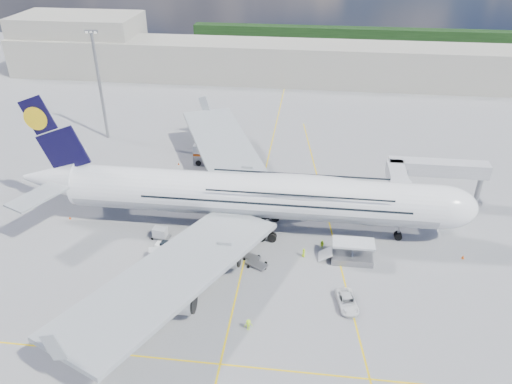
# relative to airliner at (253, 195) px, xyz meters

# --- Properties ---
(ground) EXTENTS (300.00, 300.00, 0.00)m
(ground) POSITION_rel_airliner_xyz_m (-0.26, -10.00, -6.87)
(ground) COLOR gray
(ground) RESTS_ON ground
(taxi_line_main) EXTENTS (0.25, 220.00, 0.01)m
(taxi_line_main) POSITION_rel_airliner_xyz_m (-0.26, -10.00, -6.86)
(taxi_line_main) COLOR yellow
(taxi_line_main) RESTS_ON ground
(taxi_line_cross) EXTENTS (120.00, 0.25, 0.01)m
(taxi_line_cross) POSITION_rel_airliner_xyz_m (-0.26, -30.00, -6.86)
(taxi_line_cross) COLOR yellow
(taxi_line_cross) RESTS_ON ground
(taxi_line_diag) EXTENTS (14.16, 99.06, 0.01)m
(taxi_line_diag) POSITION_rel_airliner_xyz_m (13.74, -0.00, -6.86)
(taxi_line_diag) COLOR yellow
(taxi_line_diag) RESTS_ON ground
(airliner) EXTENTS (77.26, 79.15, 23.71)m
(airliner) POSITION_rel_airliner_xyz_m (0.00, 0.00, 0.00)
(airliner) COLOR white
(airliner) RESTS_ON ground
(jet_bridge) EXTENTS (18.80, 12.10, 8.50)m
(jet_bridge) POSITION_rel_airliner_xyz_m (29.55, 10.94, -0.02)
(jet_bridge) COLOR #B7B7BC
(jet_bridge) RESTS_ON ground
(cargo_loader) EXTENTS (8.53, 3.20, 3.67)m
(cargo_loader) POSITION_rel_airliner_xyz_m (16.56, -7.11, -5.62)
(cargo_loader) COLOR silver
(cargo_loader) RESTS_ON ground
(light_mast) EXTENTS (3.00, 0.70, 25.50)m
(light_mast) POSITION_rel_airliner_xyz_m (-40.26, 35.00, 6.34)
(light_mast) COLOR gray
(light_mast) RESTS_ON ground
(terminal) EXTENTS (180.00, 16.00, 12.00)m
(terminal) POSITION_rel_airliner_xyz_m (-0.26, 85.00, -0.87)
(terminal) COLOR #B2AD9E
(terminal) RESTS_ON ground
(hangar) EXTENTS (40.00, 22.00, 18.00)m
(hangar) POSITION_rel_airliner_xyz_m (-70.26, 90.00, 2.13)
(hangar) COLOR #B2AD9E
(hangar) RESTS_ON ground
(tree_line) EXTENTS (160.00, 6.00, 8.00)m
(tree_line) POSITION_rel_airliner_xyz_m (39.74, 130.00, -2.87)
(tree_line) COLOR #193814
(tree_line) RESTS_ON ground
(dolly_row_a) EXTENTS (3.05, 1.75, 1.87)m
(dolly_row_a) POSITION_rel_airliner_xyz_m (-15.06, -22.43, -5.86)
(dolly_row_a) COLOR gray
(dolly_row_a) RESTS_ON ground
(dolly_row_b) EXTENTS (3.35, 2.33, 0.45)m
(dolly_row_b) POSITION_rel_airliner_xyz_m (-10.88, -19.94, -6.52)
(dolly_row_b) COLOR gray
(dolly_row_b) RESTS_ON ground
(dolly_row_c) EXTENTS (3.42, 2.54, 1.94)m
(dolly_row_c) POSITION_rel_airliner_xyz_m (-14.22, -10.44, -5.83)
(dolly_row_c) COLOR gray
(dolly_row_c) RESTS_ON ground
(dolly_back) EXTENTS (3.30, 2.01, 1.99)m
(dolly_back) POSITION_rel_airliner_xyz_m (-15.29, -4.75, -5.80)
(dolly_back) COLOR gray
(dolly_back) RESTS_ON ground
(dolly_nose_far) EXTENTS (3.74, 3.13, 0.48)m
(dolly_nose_far) POSITION_rel_airliner_xyz_m (1.92, -10.28, -6.49)
(dolly_nose_far) COLOR gray
(dolly_nose_far) RESTS_ON ground
(dolly_nose_near) EXTENTS (3.08, 2.42, 0.40)m
(dolly_nose_near) POSITION_rel_airliner_xyz_m (0.83, -8.48, -6.56)
(dolly_nose_near) COLOR gray
(dolly_nose_near) RESTS_ON ground
(baggage_tug) EXTENTS (3.18, 1.81, 1.88)m
(baggage_tug) POSITION_rel_airliner_xyz_m (-13.47, -8.35, -6.04)
(baggage_tug) COLOR white
(baggage_tug) RESTS_ON ground
(catering_truck_inner) EXTENTS (7.60, 3.02, 4.56)m
(catering_truck_inner) POSITION_rel_airliner_xyz_m (-12.48, 24.06, -4.71)
(catering_truck_inner) COLOR gray
(catering_truck_inner) RESTS_ON ground
(catering_truck_outer) EXTENTS (7.44, 4.40, 4.15)m
(catering_truck_outer) POSITION_rel_airliner_xyz_m (-16.53, 40.20, -4.94)
(catering_truck_outer) COLOR gray
(catering_truck_outer) RESTS_ON ground
(service_van) EXTENTS (3.56, 5.91, 1.53)m
(service_van) POSITION_rel_airliner_xyz_m (15.60, -17.61, -6.10)
(service_van) COLOR white
(service_van) RESTS_ON ground
(crew_nose) EXTENTS (0.86, 0.82, 1.98)m
(crew_nose) POSITION_rel_airliner_xyz_m (19.03, 3.85, -5.88)
(crew_nose) COLOR #B6DC17
(crew_nose) RESTS_ON ground
(crew_loader) EXTENTS (0.96, 0.92, 1.57)m
(crew_loader) POSITION_rel_airliner_xyz_m (12.01, -4.34, -6.08)
(crew_loader) COLOR #CCFF1A
(crew_loader) RESTS_ON ground
(crew_wing) EXTENTS (0.60, 1.22, 2.01)m
(crew_wing) POSITION_rel_airliner_xyz_m (-11.75, -8.47, -5.86)
(crew_wing) COLOR #98E718
(crew_wing) RESTS_ON ground
(crew_van) EXTENTS (0.79, 0.89, 1.53)m
(crew_van) POSITION_rel_airliner_xyz_m (9.06, -6.93, -6.10)
(crew_van) COLOR #BCEE19
(crew_van) RESTS_ON ground
(crew_tug) EXTENTS (1.23, 0.88, 1.73)m
(crew_tug) POSITION_rel_airliner_xyz_m (2.44, -23.83, -6.00)
(crew_tug) COLOR #BDFF1A
(crew_tug) RESTS_ON ground
(cone_nose) EXTENTS (0.51, 0.51, 0.64)m
(cone_nose) POSITION_rel_airliner_xyz_m (34.48, -4.28, -6.56)
(cone_nose) COLOR #DF4F0B
(cone_nose) RESTS_ON ground
(cone_wing_left_inner) EXTENTS (0.49, 0.49, 0.62)m
(cone_wing_left_inner) POSITION_rel_airliner_xyz_m (-0.34, 14.22, -6.57)
(cone_wing_left_inner) COLOR #DF4F0B
(cone_wing_left_inner) RESTS_ON ground
(cone_wing_left_outer) EXTENTS (0.40, 0.40, 0.51)m
(cone_wing_left_outer) POSITION_rel_airliner_xyz_m (-19.32, 22.63, -6.62)
(cone_wing_left_outer) COLOR #DF4F0B
(cone_wing_left_outer) RESTS_ON ground
(cone_wing_right_inner) EXTENTS (0.42, 0.42, 0.53)m
(cone_wing_right_inner) POSITION_rel_airliner_xyz_m (-14.73, -15.93, -6.61)
(cone_wing_right_inner) COLOR #DF4F0B
(cone_wing_right_inner) RESTS_ON ground
(cone_wing_right_outer) EXTENTS (0.50, 0.50, 0.64)m
(cone_wing_right_outer) POSITION_rel_airliner_xyz_m (-8.99, -18.39, -6.56)
(cone_wing_right_outer) COLOR #DF4F0B
(cone_wing_right_outer) RESTS_ON ground
(cone_tail) EXTENTS (0.40, 0.40, 0.52)m
(cone_tail) POSITION_rel_airliner_xyz_m (-33.28, -0.93, -6.62)
(cone_tail) COLOR #DF4F0B
(cone_tail) RESTS_ON ground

